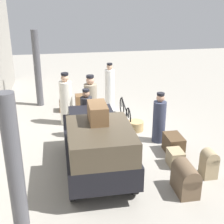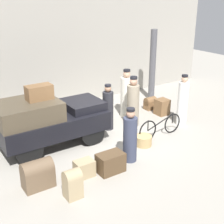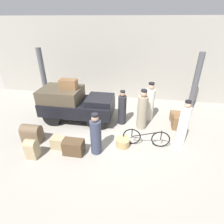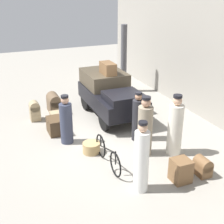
# 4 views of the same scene
# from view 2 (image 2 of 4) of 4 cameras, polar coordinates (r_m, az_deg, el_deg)

# --- Properties ---
(ground_plane) EXTENTS (30.00, 30.00, 0.00)m
(ground_plane) POSITION_cam_2_polar(r_m,az_deg,el_deg) (10.04, -0.31, -5.63)
(ground_plane) COLOR gray
(station_building_facade) EXTENTS (16.00, 0.15, 4.50)m
(station_building_facade) POSITION_cam_2_polar(r_m,az_deg,el_deg) (12.75, -10.69, 10.61)
(station_building_facade) COLOR gray
(station_building_facade) RESTS_ON ground
(canopy_pillar_right) EXTENTS (0.27, 0.27, 3.06)m
(canopy_pillar_right) POSITION_cam_2_polar(r_m,az_deg,el_deg) (13.68, 7.42, 8.43)
(canopy_pillar_right) COLOR #4C4C51
(canopy_pillar_right) RESTS_ON ground
(truck) EXTENTS (3.31, 1.58, 1.57)m
(truck) POSITION_cam_2_polar(r_m,az_deg,el_deg) (9.70, -11.67, -1.33)
(truck) COLOR black
(truck) RESTS_ON ground
(bicycle) EXTENTS (1.77, 0.04, 0.74)m
(bicycle) POSITION_cam_2_polar(r_m,az_deg,el_deg) (10.44, 8.84, -2.64)
(bicycle) COLOR black
(bicycle) RESTS_ON ground
(wicker_basket) EXTENTS (0.52, 0.52, 0.32)m
(wicker_basket) POSITION_cam_2_polar(r_m,az_deg,el_deg) (9.87, 5.78, -5.21)
(wicker_basket) COLOR tan
(wicker_basket) RESTS_ON ground
(porter_carrying_trunk) EXTENTS (0.43, 0.43, 1.85)m
(porter_carrying_trunk) POSITION_cam_2_polar(r_m,az_deg,el_deg) (11.82, 2.65, 3.04)
(porter_carrying_trunk) COLOR silver
(porter_carrying_trunk) RESTS_ON ground
(porter_with_bicycle) EXTENTS (0.37, 0.37, 1.62)m
(porter_with_bicycle) POSITION_cam_2_polar(r_m,az_deg,el_deg) (10.74, -0.73, 0.55)
(porter_with_bicycle) COLOR #232328
(porter_with_bicycle) RESTS_ON ground
(conductor_in_dark_uniform) EXTENTS (0.43, 0.43, 1.81)m
(conductor_in_dark_uniform) POSITION_cam_2_polar(r_m,az_deg,el_deg) (11.02, 3.85, 1.52)
(conductor_in_dark_uniform) COLOR gray
(conductor_in_dark_uniform) RESTS_ON ground
(porter_lifting_near_truck) EXTENTS (0.37, 0.37, 1.85)m
(porter_lifting_near_truck) POSITION_cam_2_polar(r_m,az_deg,el_deg) (11.35, 12.79, 1.78)
(porter_lifting_near_truck) COLOR white
(porter_lifting_near_truck) RESTS_ON ground
(porter_standing_middle) EXTENTS (0.39, 0.39, 1.60)m
(porter_standing_middle) POSITION_cam_2_polar(r_m,az_deg,el_deg) (8.76, 3.33, -4.65)
(porter_standing_middle) COLOR #33384C
(porter_standing_middle) RESTS_ON ground
(suitcase_tan_flat) EXTENTS (0.72, 0.46, 0.54)m
(suitcase_tan_flat) POSITION_cam_2_polar(r_m,az_deg,el_deg) (8.43, -0.26, -9.26)
(suitcase_tan_flat) COLOR #4C3823
(suitcase_tan_flat) RESTS_ON ground
(suitcase_black_upright) EXTENTS (0.75, 0.46, 0.74)m
(suitcase_black_upright) POSITION_cam_2_polar(r_m,az_deg,el_deg) (7.99, -13.44, -10.92)
(suitcase_black_upright) COLOR brown
(suitcase_black_upright) RESTS_ON ground
(trunk_wicker_pale) EXTENTS (0.39, 0.36, 0.74)m
(trunk_wicker_pale) POSITION_cam_2_polar(r_m,az_deg,el_deg) (7.49, -7.23, -12.75)
(trunk_wicker_pale) COLOR #9E8966
(trunk_wicker_pale) RESTS_ON ground
(suitcase_small_leather) EXTENTS (0.47, 0.47, 0.62)m
(suitcase_small_leather) POSITION_cam_2_polar(r_m,az_deg,el_deg) (12.32, 9.13, 0.93)
(suitcase_small_leather) COLOR brown
(suitcase_small_leather) RESTS_ON ground
(trunk_large_brown) EXTENTS (0.50, 0.37, 0.45)m
(trunk_large_brown) POSITION_cam_2_polar(r_m,az_deg,el_deg) (8.30, -5.08, -10.25)
(trunk_large_brown) COLOR #9E8966
(trunk_large_brown) RESTS_ON ground
(trunk_barrel_dark) EXTENTS (0.46, 0.34, 0.52)m
(trunk_barrel_dark) POSITION_cam_2_polar(r_m,az_deg,el_deg) (12.82, 7.01, 1.63)
(trunk_barrel_dark) COLOR brown
(trunk_barrel_dark) RESTS_ON ground
(trunk_on_truck_roof) EXTENTS (0.76, 0.42, 0.43)m
(trunk_on_truck_roof) POSITION_cam_2_polar(r_m,az_deg,el_deg) (9.33, -13.17, 3.51)
(trunk_on_truck_roof) COLOR brown
(trunk_on_truck_roof) RESTS_ON truck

